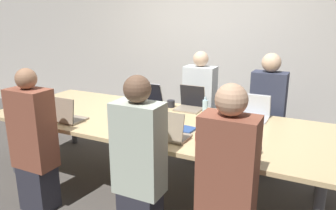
{
  "coord_description": "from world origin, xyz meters",
  "views": [
    {
      "loc": [
        1.61,
        -2.96,
        1.87
      ],
      "look_at": [
        0.09,
        0.1,
        0.91
      ],
      "focal_mm": 35.0,
      "sensor_mm": 36.0,
      "label": 1
    }
  ],
  "objects": [
    {
      "name": "ground_plane",
      "position": [
        0.0,
        0.0,
        0.0
      ],
      "size": [
        24.0,
        24.0,
        0.0
      ],
      "primitive_type": "plane",
      "color": "#4C4742"
    },
    {
      "name": "curtain_wall",
      "position": [
        0.0,
        1.83,
        1.4
      ],
      "size": [
        12.0,
        0.06,
        2.8
      ],
      "color": "beige",
      "rests_on": "ground_plane"
    },
    {
      "name": "conference_table",
      "position": [
        0.0,
        0.0,
        0.71
      ],
      "size": [
        3.69,
        1.39,
        0.76
      ],
      "color": "#D6B77F",
      "rests_on": "ground_plane"
    },
    {
      "name": "laptop_near_midright",
      "position": [
        0.39,
        -0.46,
        0.84
      ],
      "size": [
        0.32,
        0.27,
        0.27
      ],
      "rotation": [
        0.0,
        0.0,
        3.14
      ],
      "color": "gray",
      "rests_on": "conference_table"
    },
    {
      "name": "person_near_midright",
      "position": [
        0.33,
        -0.9,
        0.69
      ],
      "size": [
        0.4,
        0.24,
        1.42
      ],
      "rotation": [
        0.0,
        0.0,
        3.14
      ],
      "color": "#2D2D38",
      "rests_on": "ground_plane"
    },
    {
      "name": "cup_near_midright",
      "position": [
        0.65,
        -0.37,
        0.8
      ],
      "size": [
        0.08,
        0.08,
        0.08
      ],
      "color": "red",
      "rests_on": "conference_table"
    },
    {
      "name": "laptop_near_right",
      "position": [
        1.02,
        -0.48,
        0.83
      ],
      "size": [
        0.34,
        0.25,
        0.25
      ],
      "rotation": [
        0.0,
        0.0,
        3.14
      ],
      "color": "#333338",
      "rests_on": "conference_table"
    },
    {
      "name": "person_near_right",
      "position": [
        1.06,
        -0.91,
        0.7
      ],
      "size": [
        0.4,
        0.24,
        1.43
      ],
      "rotation": [
        0.0,
        0.0,
        3.14
      ],
      "color": "#2D2D38",
      "rests_on": "ground_plane"
    },
    {
      "name": "cup_near_right",
      "position": [
        0.73,
        -0.43,
        0.81
      ],
      "size": [
        0.09,
        0.09,
        0.1
      ],
      "color": "brown",
      "rests_on": "conference_table"
    },
    {
      "name": "laptop_far_midleft",
      "position": [
        -0.39,
        0.51,
        0.84
      ],
      "size": [
        0.34,
        0.27,
        0.27
      ],
      "color": "#B7B7BC",
      "rests_on": "conference_table"
    },
    {
      "name": "cup_far_midleft",
      "position": [
        -0.64,
        0.5,
        0.8
      ],
      "size": [
        0.07,
        0.07,
        0.08
      ],
      "color": "white",
      "rests_on": "conference_table"
    },
    {
      "name": "laptop_far_center",
      "position": [
        0.18,
        0.54,
        0.84
      ],
      "size": [
        0.31,
        0.28,
        0.28
      ],
      "color": "gray",
      "rests_on": "conference_table"
    },
    {
      "name": "person_far_center",
      "position": [
        0.14,
        0.96,
        0.68
      ],
      "size": [
        0.4,
        0.24,
        1.41
      ],
      "color": "#2D2D38",
      "rests_on": "ground_plane"
    },
    {
      "name": "cup_far_center",
      "position": [
        -0.07,
        0.51,
        0.8
      ],
      "size": [
        0.09,
        0.09,
        0.09
      ],
      "color": "#232328",
      "rests_on": "conference_table"
    },
    {
      "name": "bottle_far_center",
      "position": [
        0.41,
        0.41,
        0.85
      ],
      "size": [
        0.06,
        0.06,
        0.2
      ],
      "color": "#ADD1E0",
      "rests_on": "conference_table"
    },
    {
      "name": "laptop_far_right",
      "position": [
        0.94,
        0.51,
        0.84
      ],
      "size": [
        0.31,
        0.26,
        0.26
      ],
      "color": "#B7B7BC",
      "rests_on": "conference_table"
    },
    {
      "name": "person_far_right",
      "position": [
        1.01,
        0.94,
        0.7
      ],
      "size": [
        0.4,
        0.24,
        1.43
      ],
      "color": "#2D2D38",
      "rests_on": "ground_plane"
    },
    {
      "name": "cup_far_right",
      "position": [
        0.71,
        0.46,
        0.8
      ],
      "size": [
        0.08,
        0.08,
        0.08
      ],
      "color": "white",
      "rests_on": "conference_table"
    },
    {
      "name": "laptop_near_left",
      "position": [
        -0.83,
        -0.49,
        0.84
      ],
      "size": [
        0.34,
        0.27,
        0.27
      ],
      "rotation": [
        0.0,
        0.0,
        3.14
      ],
      "color": "gray",
      "rests_on": "conference_table"
    },
    {
      "name": "person_near_left",
      "position": [
        -0.8,
        -0.94,
        0.68
      ],
      "size": [
        0.4,
        0.24,
        1.4
      ],
      "rotation": [
        0.0,
        0.0,
        3.14
      ],
      "color": "#2D2D38",
      "rests_on": "ground_plane"
    },
    {
      "name": "stapler",
      "position": [
        0.01,
        -0.04,
        0.78
      ],
      "size": [
        0.07,
        0.16,
        0.05
      ],
      "rotation": [
        0.0,
        0.0,
        -0.16
      ],
      "color": "black",
      "rests_on": "conference_table"
    },
    {
      "name": "notebook",
      "position": [
        0.41,
        -0.17,
        0.77
      ],
      "size": [
        0.2,
        0.19,
        0.02
      ],
      "rotation": [
        0.0,
        0.0,
        -0.07
      ],
      "color": "#2D4C8C",
      "rests_on": "conference_table"
    }
  ]
}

